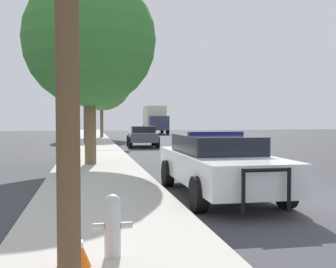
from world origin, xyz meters
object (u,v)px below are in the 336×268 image
(police_car, at_px, (218,163))
(car_background_midblock, at_px, (142,136))
(tree_sidewalk_near, at_px, (90,41))
(tree_sidewalk_far, at_px, (101,79))
(traffic_cone, at_px, (74,246))
(box_truck, at_px, (155,119))
(traffic_light, at_px, (104,92))
(fire_hydrant, at_px, (113,224))

(police_car, relative_size, car_background_midblock, 1.31)
(tree_sidewalk_near, height_order, tree_sidewalk_far, tree_sidewalk_far)
(tree_sidewalk_near, height_order, traffic_cone, tree_sidewalk_near)
(tree_sidewalk_far, distance_m, traffic_cone, 33.84)
(box_truck, distance_m, tree_sidewalk_near, 34.26)
(car_background_midblock, bearing_deg, traffic_light, 138.80)
(fire_hydrant, height_order, traffic_cone, fire_hydrant)
(tree_sidewalk_near, bearing_deg, tree_sidewalk_far, 87.04)
(fire_hydrant, bearing_deg, car_background_midblock, 81.63)
(car_background_midblock, bearing_deg, traffic_cone, -96.45)
(fire_hydrant, relative_size, tree_sidewalk_far, 0.10)
(car_background_midblock, relative_size, tree_sidewalk_near, 0.58)
(police_car, relative_size, traffic_cone, 11.11)
(tree_sidewalk_near, bearing_deg, fire_hydrant, -89.02)
(traffic_light, bearing_deg, police_car, -84.48)
(box_truck, bearing_deg, police_car, 84.08)
(box_truck, bearing_deg, car_background_midblock, 79.93)
(tree_sidewalk_far, bearing_deg, police_car, -86.51)
(traffic_light, distance_m, tree_sidewalk_near, 13.17)
(fire_hydrant, xyz_separation_m, traffic_light, (0.86, 23.77, 3.06))
(car_background_midblock, xyz_separation_m, tree_sidewalk_near, (-3.35, -10.84, 3.95))
(police_car, distance_m, fire_hydrant, 5.16)
(fire_hydrant, xyz_separation_m, tree_sidewalk_far, (0.98, 33.18, 4.77))
(police_car, distance_m, box_truck, 39.86)
(car_background_midblock, distance_m, box_truck, 22.85)
(fire_hydrant, relative_size, car_background_midblock, 0.19)
(tree_sidewalk_near, distance_m, traffic_cone, 11.77)
(traffic_light, bearing_deg, fire_hydrant, -92.08)
(traffic_light, relative_size, tree_sidewalk_near, 0.70)
(traffic_light, xyz_separation_m, car_background_midblock, (2.31, -2.24, -2.88))
(fire_hydrant, relative_size, traffic_cone, 1.62)
(traffic_cone, bearing_deg, traffic_light, 86.86)
(car_background_midblock, xyz_separation_m, traffic_cone, (-3.62, -21.79, -0.35))
(police_car, xyz_separation_m, box_truck, (4.82, 39.56, 0.95))
(tree_sidewalk_far, relative_size, traffic_cone, 16.84)
(police_car, relative_size, fire_hydrant, 6.84)
(traffic_light, xyz_separation_m, traffic_cone, (-1.32, -24.03, -3.23))
(fire_hydrant, distance_m, tree_sidewalk_near, 11.46)
(fire_hydrant, xyz_separation_m, tree_sidewalk_near, (-0.18, 10.68, 4.13))
(traffic_light, relative_size, traffic_cone, 10.37)
(fire_hydrant, height_order, tree_sidewalk_near, tree_sidewalk_near)
(box_truck, relative_size, tree_sidewalk_near, 0.95)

